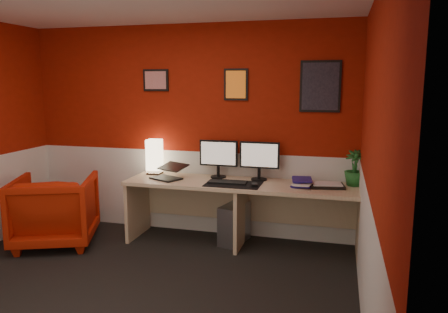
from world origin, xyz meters
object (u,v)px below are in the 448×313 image
zen_tray (327,186)px  monitor_right (259,155)px  potted_plant (355,168)px  laptop (166,170)px  pc_tower (234,223)px  monitor_left (218,153)px  desk (241,214)px  shoji_lamp (155,158)px  armchair (55,210)px

zen_tray → monitor_right: bearing=169.0°
potted_plant → laptop: bearing=-173.6°
pc_tower → monitor_left: bearing=168.8°
monitor_right → potted_plant: 1.04m
desk → potted_plant: 1.33m
shoji_lamp → zen_tray: (2.04, -0.15, -0.18)m
zen_tray → pc_tower: (-1.02, 0.05, -0.52)m
monitor_right → desk: bearing=-132.4°
monitor_left → zen_tray: bearing=-7.0°
desk → monitor_right: monitor_right is taller
monitor_left → armchair: 1.96m
monitor_left → pc_tower: size_ratio=1.29×
monitor_left → pc_tower: (0.22, -0.11, -0.80)m
desk → pc_tower: bearing=140.3°
monitor_left → pc_tower: monitor_left is taller
laptop → armchair: bearing=-134.5°
laptop → armchair: (-1.18, -0.43, -0.44)m
desk → potted_plant: potted_plant is taller
potted_plant → pc_tower: (-1.30, -0.10, -0.70)m
zen_tray → armchair: (-2.98, -0.51, -0.35)m
monitor_right → armchair: size_ratio=0.67×
zen_tray → pc_tower: size_ratio=0.78×
desk → monitor_left: bearing=149.6°
desk → monitor_right: bearing=47.6°
laptop → monitor_right: bearing=38.2°
zen_tray → armchair: size_ratio=0.40×
desk → armchair: armchair is taller
desk → zen_tray: 1.00m
laptop → desk: bearing=28.9°
laptop → pc_tower: size_ratio=0.73×
laptop → monitor_left: monitor_left is taller
shoji_lamp → monitor_right: monitor_right is taller
monitor_left → pc_tower: bearing=-25.7°
desk → monitor_right: size_ratio=4.48×
desk → shoji_lamp: bearing=170.5°
shoji_lamp → pc_tower: (1.02, -0.11, -0.70)m
shoji_lamp → potted_plant: bearing=-0.2°
shoji_lamp → potted_plant: size_ratio=1.05×
monitor_left → laptop: bearing=-156.8°
laptop → pc_tower: 1.00m
potted_plant → armchair: size_ratio=0.44×
desk → monitor_right: 0.70m
potted_plant → shoji_lamp: bearing=179.8°
shoji_lamp → pc_tower: bearing=-5.9°
armchair → laptop: bearing=177.8°
monitor_left → armchair: bearing=-159.0°
desk → shoji_lamp: shoji_lamp is taller
pc_tower → laptop: bearing=-155.9°
zen_tray → monitor_left: bearing=173.0°
desk → potted_plant: (1.20, 0.18, 0.56)m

